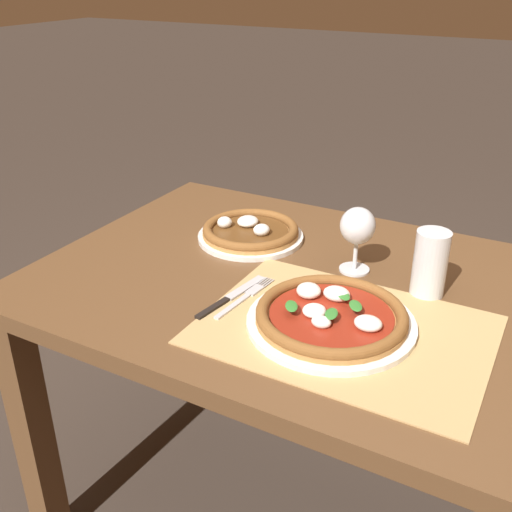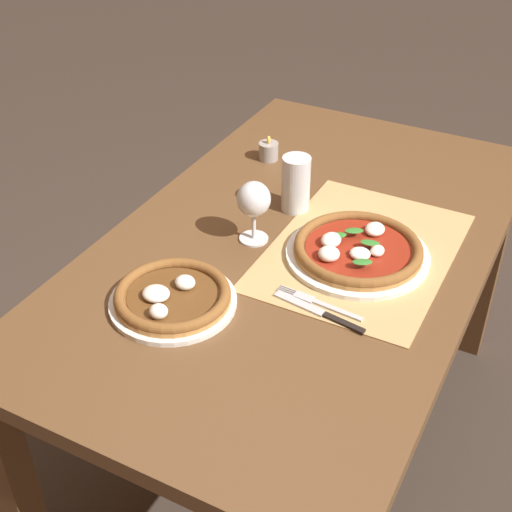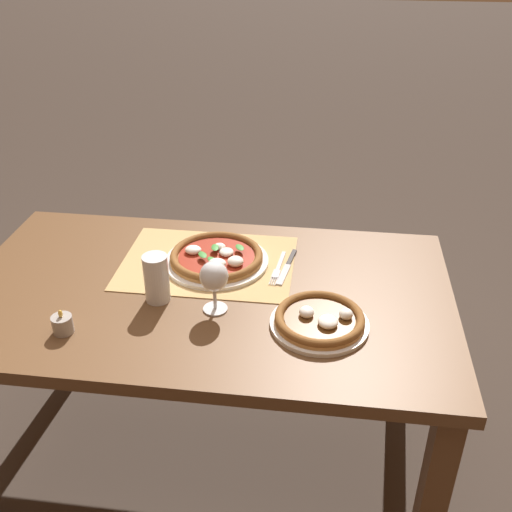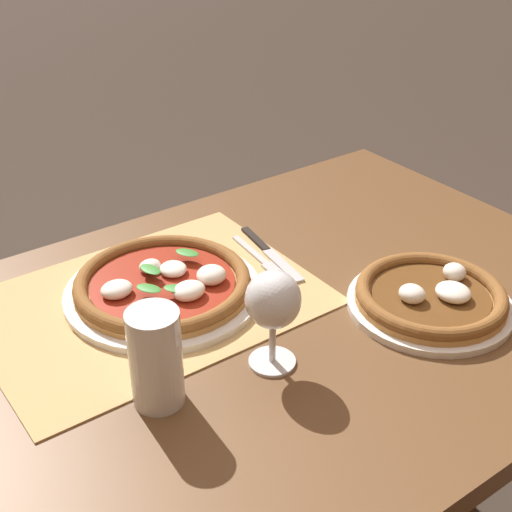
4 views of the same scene
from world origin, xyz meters
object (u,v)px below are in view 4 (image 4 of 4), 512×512
Objects in this scene: pizza_far at (431,297)px; wine_glass at (273,304)px; pint_glass at (156,360)px; fork at (262,261)px; knife at (271,254)px; pizza_near at (163,285)px.

wine_glass is (0.30, -0.04, 0.09)m from pizza_far.
wine_glass is at bearing 170.76° from pint_glass.
wine_glass is 0.77× the size of fork.
pint_glass is at bearing 32.27° from fork.
fork is at bearing 22.42° from knife.
pizza_far is 0.31m from wine_glass.
pizza_near is 2.28× the size of pint_glass.
pint_glass reaches higher than fork.
pizza_near reaches higher than fork.
pint_glass reaches higher than knife.
pizza_near is 0.20m from fork.
pizza_far is at bearing 172.70° from wine_glass.
pizza_far is 1.75× the size of wine_glass.
wine_glass reaches higher than pizza_far.
wine_glass is 0.30m from fork.
wine_glass is at bearing -7.30° from pizza_far.
pint_glass is at bearing 58.91° from pizza_near.
pint_glass is 0.39m from fork.
pizza_far is (-0.34, 0.28, -0.00)m from pizza_near.
knife reaches higher than fork.
pizza_near is at bearing -121.09° from pint_glass.
knife is at bearing -148.41° from pint_glass.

